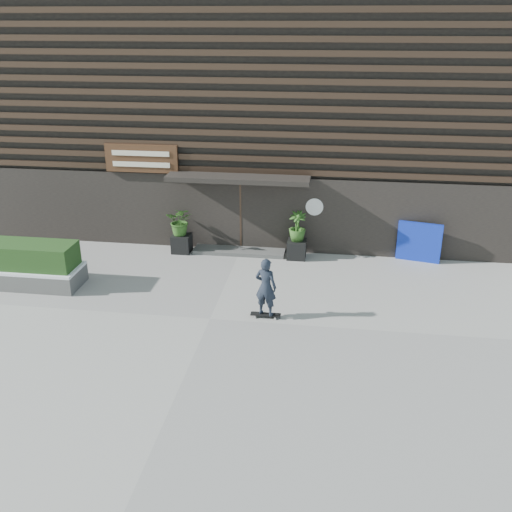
# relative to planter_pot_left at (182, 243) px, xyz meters

# --- Properties ---
(ground) EXTENTS (80.00, 80.00, 0.00)m
(ground) POSITION_rel_planter_pot_left_xyz_m (1.90, -4.40, -0.30)
(ground) COLOR #9F9D97
(ground) RESTS_ON ground
(entrance_step) EXTENTS (3.00, 0.80, 0.12)m
(entrance_step) POSITION_rel_planter_pot_left_xyz_m (1.90, 0.20, -0.24)
(entrance_step) COLOR #484745
(entrance_step) RESTS_ON ground
(planter_pot_left) EXTENTS (0.60, 0.60, 0.60)m
(planter_pot_left) POSITION_rel_planter_pot_left_xyz_m (0.00, 0.00, 0.00)
(planter_pot_left) COLOR black
(planter_pot_left) RESTS_ON ground
(bamboo_left) EXTENTS (0.86, 0.75, 0.96)m
(bamboo_left) POSITION_rel_planter_pot_left_xyz_m (0.00, 0.00, 0.78)
(bamboo_left) COLOR #2D591E
(bamboo_left) RESTS_ON planter_pot_left
(planter_pot_right) EXTENTS (0.60, 0.60, 0.60)m
(planter_pot_right) POSITION_rel_planter_pot_left_xyz_m (3.80, 0.00, 0.00)
(planter_pot_right) COLOR black
(planter_pot_right) RESTS_ON ground
(bamboo_right) EXTENTS (0.54, 0.54, 0.96)m
(bamboo_right) POSITION_rel_planter_pot_left_xyz_m (3.80, 0.00, 0.78)
(bamboo_right) COLOR #2D591E
(bamboo_right) RESTS_ON planter_pot_right
(raised_bed) EXTENTS (3.50, 1.20, 0.50)m
(raised_bed) POSITION_rel_planter_pot_left_xyz_m (-3.95, -3.08, -0.05)
(raised_bed) COLOR #4C4C4A
(raised_bed) RESTS_ON ground
(snow_layer) EXTENTS (3.50, 1.20, 0.08)m
(snow_layer) POSITION_rel_planter_pot_left_xyz_m (-3.95, -3.08, 0.24)
(snow_layer) COLOR white
(snow_layer) RESTS_ON raised_bed
(hedge) EXTENTS (3.30, 1.00, 0.70)m
(hedge) POSITION_rel_planter_pot_left_xyz_m (-3.95, -3.08, 0.63)
(hedge) COLOR #1C3C16
(hedge) RESTS_ON snow_layer
(blue_tarp) EXTENTS (1.36, 0.40, 1.28)m
(blue_tarp) POSITION_rel_planter_pot_left_xyz_m (7.64, 0.30, 0.34)
(blue_tarp) COLOR #0C22A5
(blue_tarp) RESTS_ON ground
(building) EXTENTS (18.00, 11.00, 8.00)m
(building) POSITION_rel_planter_pot_left_xyz_m (1.90, 5.56, 3.69)
(building) COLOR black
(building) RESTS_ON ground
(skateboarder) EXTENTS (0.78, 0.50, 1.65)m
(skateboarder) POSITION_rel_planter_pot_left_xyz_m (3.31, -4.11, 0.56)
(skateboarder) COLOR black
(skateboarder) RESTS_ON ground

